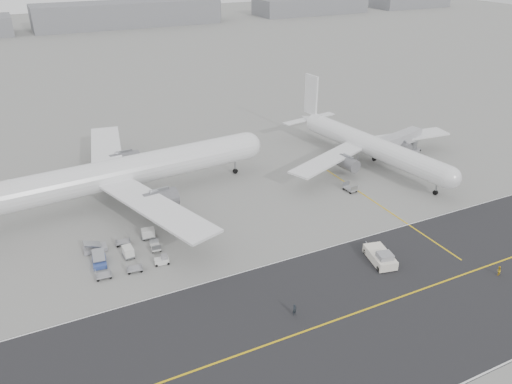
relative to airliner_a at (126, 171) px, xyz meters
name	(u,v)px	position (x,y,z in m)	size (l,w,h in m)	color
ground	(257,259)	(13.76, -30.63, -6.08)	(700.00, 700.00, 0.00)	gray
taxiway	(346,316)	(18.78, -48.61, -6.07)	(220.00, 59.00, 0.03)	#242427
horizon_buildings	(113,27)	(43.76, 229.37, -6.08)	(520.00, 28.00, 28.00)	slate
airliner_a	(126,171)	(0.00, 0.00, 0.00)	(61.23, 60.37, 21.12)	white
airliner_b	(368,145)	(54.05, -6.68, -1.25)	(47.46, 48.31, 16.74)	white
pushback_tug	(381,257)	(31.40, -40.10, -5.07)	(4.42, 8.70, 2.45)	white
jet_bridge	(398,141)	(62.42, -7.10, -1.67)	(16.91, 7.14, 6.32)	gray
gse_cluster	(129,257)	(-5.10, -20.62, -6.08)	(16.69, 16.12, 1.90)	gray
stray_dolly	(350,191)	(42.17, -16.71, -6.08)	(1.77, 2.87, 1.77)	silver
ground_crew_a	(295,310)	(12.42, -45.16, -5.18)	(0.65, 0.43, 1.79)	black
ground_crew_b	(499,271)	(45.73, -51.02, -5.29)	(0.77, 0.60, 1.59)	gold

